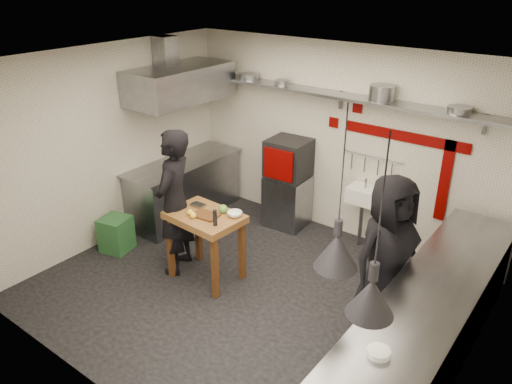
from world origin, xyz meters
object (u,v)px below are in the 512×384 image
Objects in this scene: oven_stand at (287,201)px; prep_table at (206,246)px; green_bin at (116,234)px; combi_oven at (289,158)px; chef_left at (174,203)px; chef_right at (387,255)px.

oven_stand is 1.84m from prep_table.
prep_table is (1.49, 0.26, 0.21)m from green_bin.
combi_oven is 0.64× the size of prep_table.
oven_stand is at bearing 93.02° from prep_table.
oven_stand is 0.41× the size of chef_left.
chef_left is (1.04, 0.20, 0.72)m from green_bin.
prep_table is at bearing 10.05° from green_bin.
green_bin is 0.26× the size of chef_left.
green_bin is 0.27× the size of chef_right.
oven_stand is at bearing 54.40° from green_bin.
prep_table reaches higher than oven_stand.
chef_left is (-0.45, -0.07, 0.51)m from prep_table.
prep_table is at bearing -92.74° from combi_oven.
green_bin is at bearing -128.53° from oven_stand.
chef_right is (2.64, 0.54, -0.06)m from chef_left.
green_bin is at bearing -127.75° from combi_oven.
chef_left reaches higher than chef_right.
oven_stand is 1.35× the size of combi_oven.
chef_right is (2.20, -1.39, -0.18)m from combi_oven.
combi_oven is at bearing 79.13° from chef_right.
combi_oven reaches higher than green_bin.
oven_stand reaches higher than green_bin.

